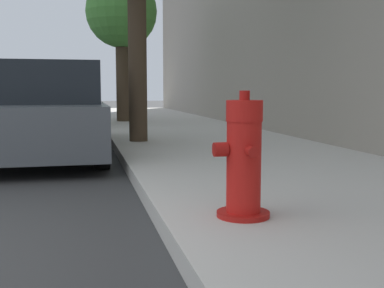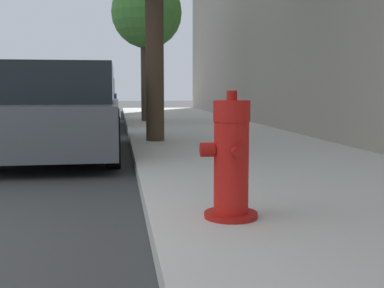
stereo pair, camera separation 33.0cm
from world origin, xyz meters
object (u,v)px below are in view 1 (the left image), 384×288
(fire_hydrant, at_px, (243,161))
(parked_car_far, at_px, (63,99))
(parked_car_near, at_px, (42,113))
(street_tree_far, at_px, (122,14))
(parked_car_mid, at_px, (58,105))

(fire_hydrant, distance_m, parked_car_far, 15.28)
(parked_car_near, relative_size, street_tree_far, 1.08)
(fire_hydrant, relative_size, parked_car_far, 0.21)
(parked_car_near, height_order, parked_car_mid, parked_car_near)
(parked_car_mid, bearing_deg, fire_hydrant, -80.42)
(parked_car_mid, height_order, parked_car_far, parked_car_far)
(fire_hydrant, xyz_separation_m, parked_car_near, (-1.64, 4.40, 0.13))
(fire_hydrant, distance_m, parked_car_mid, 9.91)
(parked_car_far, relative_size, street_tree_far, 1.06)
(fire_hydrant, relative_size, parked_car_mid, 0.20)
(fire_hydrant, xyz_separation_m, parked_car_far, (-1.71, 15.18, 0.14))
(parked_car_mid, distance_m, street_tree_far, 2.98)
(street_tree_far, bearing_deg, parked_car_mid, -164.54)
(street_tree_far, bearing_deg, parked_car_near, -106.18)
(fire_hydrant, height_order, parked_car_far, parked_car_far)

